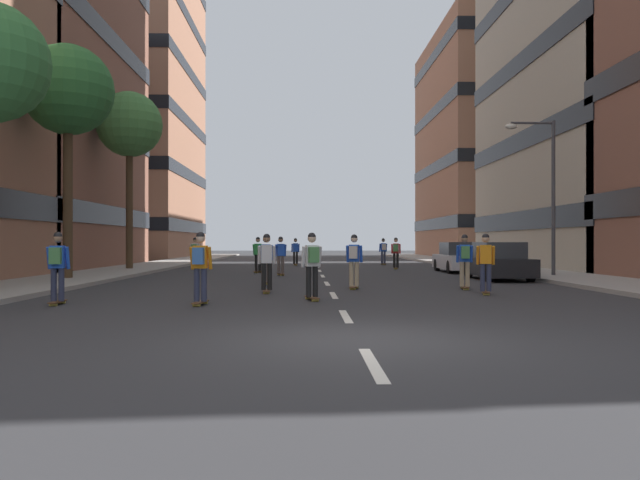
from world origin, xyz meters
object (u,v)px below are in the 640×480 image
at_px(skater_8, 258,253).
at_px(skater_9, 266,257).
at_px(parked_car_mid, 459,258).
at_px(skater_7, 195,251).
at_px(street_tree_far, 68,92).
at_px(parked_car_near, 498,263).
at_px(skater_5, 312,262).
at_px(skater_1, 57,263).
at_px(skater_3, 281,254).
at_px(skater_10, 465,258).
at_px(skater_0, 267,260).
at_px(skater_6, 295,250).
at_px(skater_11, 354,258).
at_px(skater_12, 383,250).
at_px(street_tree_near, 129,126).
at_px(skater_13, 200,263).
at_px(skater_4, 396,251).
at_px(skater_2, 486,261).
at_px(streetlamp_right, 545,180).

xyz_separation_m(skater_8, skater_9, (0.90, -8.41, 0.00)).
xyz_separation_m(parked_car_mid, skater_7, (-13.88, 3.47, 0.32)).
height_order(street_tree_far, skater_7, street_tree_far).
bearing_deg(parked_car_near, skater_5, -131.54).
xyz_separation_m(skater_1, skater_7, (-0.04, 19.34, 0.00)).
xyz_separation_m(parked_car_near, skater_3, (-8.90, 3.49, 0.29)).
bearing_deg(skater_10, skater_0, -168.83).
bearing_deg(skater_8, skater_1, -103.37).
distance_m(skater_6, skater_11, 20.45).
relative_size(skater_1, skater_12, 1.00).
relative_size(street_tree_near, skater_10, 5.24).
bearing_deg(skater_13, skater_11, 50.32).
bearing_deg(skater_4, skater_12, 88.58).
bearing_deg(skater_9, skater_2, -34.17).
bearing_deg(skater_13, skater_3, 83.71).
xyz_separation_m(parked_car_near, streetlamp_right, (2.30, 1.00, 3.44)).
height_order(parked_car_near, skater_9, skater_9).
height_order(skater_6, skater_7, same).
bearing_deg(skater_8, skater_13, -90.86).
height_order(street_tree_near, skater_0, street_tree_near).
distance_m(parked_car_near, skater_10, 5.67).
bearing_deg(skater_2, skater_11, 150.59).
bearing_deg(skater_10, skater_11, 176.83).
distance_m(streetlamp_right, skater_2, 9.77).
relative_size(streetlamp_right, skater_12, 3.65).
xyz_separation_m(parked_car_near, skater_1, (-13.85, -9.60, 0.32)).
bearing_deg(skater_0, skater_12, 74.16).
relative_size(skater_9, skater_11, 1.00).
relative_size(skater_3, skater_13, 1.00).
distance_m(skater_11, skater_13, 6.48).
bearing_deg(skater_7, skater_6, 46.43).
height_order(skater_4, skater_11, same).
bearing_deg(skater_7, parked_car_near, -35.05).
distance_m(street_tree_near, skater_3, 11.49).
height_order(skater_2, skater_5, same).
height_order(skater_1, skater_6, same).
relative_size(street_tree_near, skater_3, 5.24).
height_order(streetlamp_right, skater_5, streetlamp_right).
distance_m(skater_4, skater_11, 15.06).
height_order(skater_2, skater_4, same).
bearing_deg(skater_4, skater_7, -179.52).
relative_size(skater_0, skater_12, 1.00).
xyz_separation_m(skater_7, skater_12, (11.38, 6.80, 0.00)).
bearing_deg(skater_13, skater_1, 176.93).
relative_size(street_tree_far, skater_13, 5.10).
distance_m(parked_car_mid, skater_4, 4.46).
distance_m(skater_8, skater_11, 11.55).
distance_m(skater_6, skater_8, 9.63).
distance_m(street_tree_near, skater_1, 19.18).
xyz_separation_m(skater_3, skater_9, (-0.33, -5.83, 0.00)).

